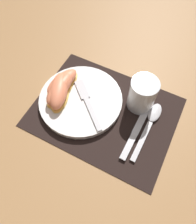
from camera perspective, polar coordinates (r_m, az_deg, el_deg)
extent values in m
plane|color=#A37547|center=(0.63, 1.63, -0.10)|extent=(3.00, 3.00, 0.00)
cube|color=black|center=(0.63, 1.64, -0.01)|extent=(0.40, 0.30, 0.00)
cylinder|color=white|center=(0.64, -4.40, 3.38)|extent=(0.24, 0.24, 0.02)
cylinder|color=silver|center=(0.61, 11.50, 4.51)|extent=(0.08, 0.08, 0.10)
cylinder|color=orange|center=(0.63, 11.06, 3.12)|extent=(0.06, 0.06, 0.04)
cube|color=silver|center=(0.59, 8.00, -8.84)|extent=(0.02, 0.08, 0.01)
cube|color=silver|center=(0.63, 11.74, -1.09)|extent=(0.02, 0.12, 0.01)
cube|color=silver|center=(0.60, 11.35, -7.37)|extent=(0.02, 0.13, 0.01)
ellipsoid|color=silver|center=(0.64, 14.61, -0.15)|extent=(0.03, 0.07, 0.01)
cube|color=silver|center=(0.60, -1.39, -0.49)|extent=(0.09, 0.08, 0.00)
cube|color=silver|center=(0.65, -4.18, 5.91)|extent=(0.07, 0.06, 0.00)
ellipsoid|color=#F7C656|center=(0.67, -9.19, 7.16)|extent=(0.08, 0.12, 0.01)
ellipsoid|color=#F4845B|center=(0.65, -9.36, 7.85)|extent=(0.07, 0.12, 0.03)
ellipsoid|color=#F7C656|center=(0.65, -9.66, 5.47)|extent=(0.05, 0.13, 0.01)
ellipsoid|color=#F4845B|center=(0.64, -9.87, 6.26)|extent=(0.05, 0.13, 0.04)
ellipsoid|color=#F7C656|center=(0.65, -9.97, 4.73)|extent=(0.10, 0.14, 0.01)
ellipsoid|color=#F4845B|center=(0.63, -10.20, 5.57)|extent=(0.09, 0.14, 0.04)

